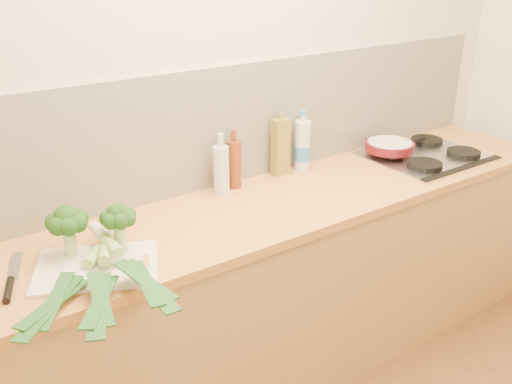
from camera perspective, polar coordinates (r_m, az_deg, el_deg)
room_shell at (r=2.55m, az=-2.84°, el=6.58°), size 3.50×3.50×3.50m
counter at (r=2.64m, az=0.86°, el=-10.06°), size 3.20×0.62×0.90m
gas_hob at (r=3.08m, az=16.65°, el=3.61°), size 0.58×0.50×0.04m
chopping_board at (r=2.03m, az=-15.62°, el=-7.23°), size 0.49×0.44×0.01m
broccoli_left at (r=2.06m, az=-18.35°, el=-2.87°), size 0.14×0.15×0.19m
broccoli_right at (r=2.05m, az=-13.60°, el=-2.59°), size 0.13×0.13×0.18m
leek_front at (r=2.00m, az=-16.50°, el=-6.89°), size 0.51×0.52×0.04m
leek_mid at (r=1.97m, az=-14.92°, el=-6.59°), size 0.33×0.66×0.04m
leek_back at (r=1.95m, az=-13.39°, el=-6.15°), size 0.10×0.64×0.04m
chefs_knife at (r=2.02m, az=-23.37°, el=-8.42°), size 0.14×0.33×0.02m
skillet at (r=3.02m, az=13.25°, el=4.53°), size 0.37×0.25×0.04m
oil_tin at (r=2.69m, az=2.46°, el=4.54°), size 0.08×0.05×0.30m
glass_bottle at (r=2.49m, az=-3.50°, el=2.31°), size 0.07×0.07×0.28m
amber_bottle at (r=2.55m, az=-2.20°, el=2.89°), size 0.06×0.06×0.27m
water_bottle at (r=2.77m, az=4.66°, el=4.52°), size 0.08×0.08×0.27m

